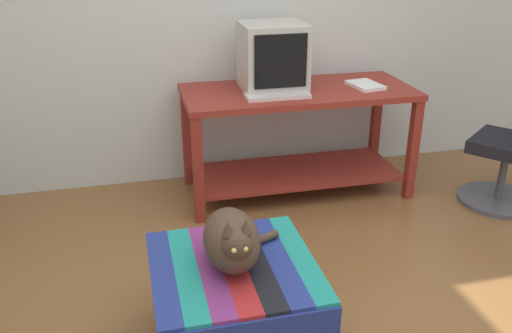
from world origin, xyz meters
TOP-DOWN VIEW (x-y plane):
  - desk at (0.46, 1.60)m, footprint 1.51×0.67m
  - tv_monitor at (0.30, 1.65)m, footprint 0.40×0.38m
  - keyboard at (0.28, 1.45)m, footprint 0.40×0.16m
  - book at (0.91, 1.55)m, footprint 0.21×0.27m
  - ottoman_with_blanket at (-0.27, 0.17)m, footprint 0.68×0.69m
  - cat at (-0.27, 0.17)m, footprint 0.36×0.39m
  - pen at (0.97, 1.58)m, footprint 0.09×0.12m

SIDE VIEW (x-z plane):
  - ottoman_with_blanket at x=-0.27m, z-range 0.00..0.43m
  - desk at x=0.46m, z-range 0.14..0.87m
  - cat at x=-0.27m, z-range 0.41..0.69m
  - pen at x=0.97m, z-range 0.73..0.74m
  - book at x=0.91m, z-range 0.73..0.75m
  - keyboard at x=0.28m, z-range 0.73..0.75m
  - tv_monitor at x=0.30m, z-range 0.73..1.15m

